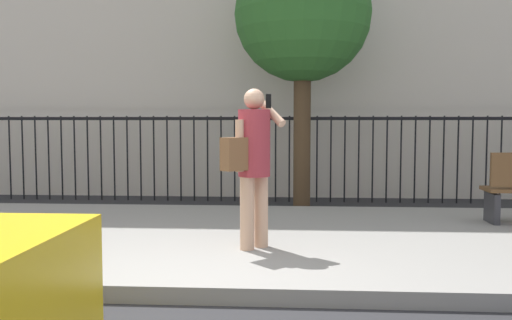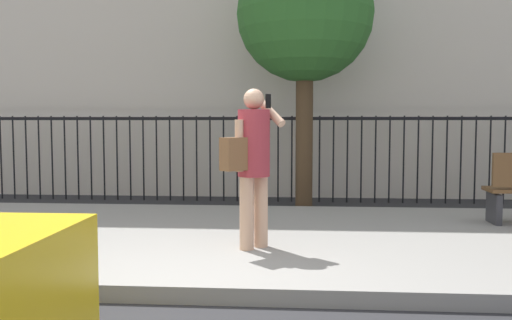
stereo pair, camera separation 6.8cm
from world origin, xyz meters
TOP-DOWN VIEW (x-y plane):
  - ground_plane at (0.00, 0.00)m, footprint 60.00×60.00m
  - sidewalk at (0.00, 2.20)m, footprint 28.00×4.40m
  - iron_fence at (0.00, 5.90)m, footprint 12.03×0.04m
  - pedestrian_on_phone at (0.53, 1.42)m, footprint 0.69×0.69m
  - street_tree_mid at (1.11, 5.23)m, footprint 2.34×2.34m

SIDE VIEW (x-z plane):
  - ground_plane at x=0.00m, z-range 0.00..0.00m
  - sidewalk at x=0.00m, z-range 0.00..0.15m
  - iron_fence at x=0.00m, z-range 0.22..1.82m
  - pedestrian_on_phone at x=0.53m, z-range 0.29..1.99m
  - street_tree_mid at x=1.11m, z-range 1.05..5.56m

